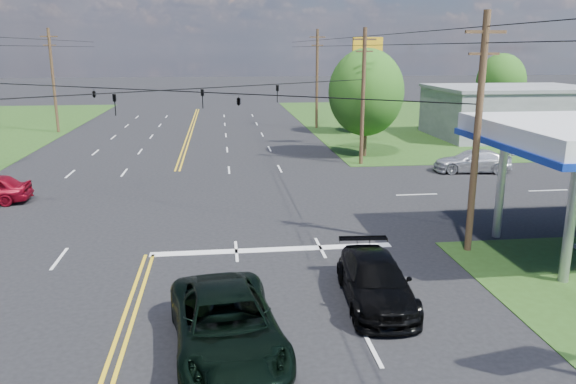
{
  "coord_description": "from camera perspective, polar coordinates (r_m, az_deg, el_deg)",
  "views": [
    {
      "loc": [
        3.0,
        -17.81,
        8.1
      ],
      "look_at": [
        5.88,
        6.0,
        1.95
      ],
      "focal_mm": 35.0,
      "sensor_mm": 36.0,
      "label": 1
    }
  ],
  "objects": [
    {
      "name": "grass_ne",
      "position": [
        70.08,
        20.47,
        6.85
      ],
      "size": [
        46.0,
        48.0,
        0.03
      ],
      "primitive_type": "cube",
      "color": "#244115",
      "rests_on": "ground"
    },
    {
      "name": "span_wire_signals",
      "position": [
        30.04,
        -12.82,
        10.02
      ],
      "size": [
        26.0,
        18.0,
        1.13
      ],
      "color": "black",
      "rests_on": "ground"
    },
    {
      "name": "stop_bar",
      "position": [
        23.35,
        -1.57,
        -5.91
      ],
      "size": [
        10.0,
        0.5,
        0.02
      ],
      "primitive_type": "cube",
      "color": "silver",
      "rests_on": "ground"
    },
    {
      "name": "pole_right_far",
      "position": [
        58.74,
        2.96,
        11.51
      ],
      "size": [
        1.6,
        0.28,
        10.0
      ],
      "color": "#452A1D",
      "rests_on": "ground"
    },
    {
      "name": "pole_se",
      "position": [
        23.31,
        18.68,
        5.78
      ],
      "size": [
        1.6,
        0.28,
        9.5
      ],
      "color": "#452A1D",
      "rests_on": "ground"
    },
    {
      "name": "pickup_dkgreen",
      "position": [
        15.68,
        -6.28,
        -13.27
      ],
      "size": [
        3.49,
        6.37,
        1.69
      ],
      "primitive_type": "imported",
      "rotation": [
        0.0,
        0.0,
        0.12
      ],
      "color": "black",
      "rests_on": "ground"
    },
    {
      "name": "retail_ne",
      "position": [
        56.97,
        21.62,
        7.44
      ],
      "size": [
        14.0,
        10.0,
        4.4
      ],
      "primitive_type": "cube",
      "color": "slate",
      "rests_on": "ground"
    },
    {
      "name": "pole_left_far",
      "position": [
        60.06,
        -22.75,
        10.5
      ],
      "size": [
        1.6,
        0.28,
        10.0
      ],
      "color": "#452A1D",
      "rests_on": "ground"
    },
    {
      "name": "tree_far_r",
      "position": [
        67.46,
        20.82,
        10.45
      ],
      "size": [
        5.32,
        5.32,
        7.63
      ],
      "color": "#452A1D",
      "rests_on": "ground"
    },
    {
      "name": "tree_right_a",
      "position": [
        43.36,
        7.93,
        9.98
      ],
      "size": [
        5.7,
        5.7,
        8.18
      ],
      "color": "#452A1D",
      "rests_on": "ground"
    },
    {
      "name": "power_lines",
      "position": [
        27.98,
        -13.53,
        15.03
      ],
      "size": [
        26.04,
        100.0,
        0.64
      ],
      "color": "black",
      "rests_on": "ground"
    },
    {
      "name": "sedan_far",
      "position": [
        39.78,
        18.2,
        3.0
      ],
      "size": [
        5.3,
        2.64,
        1.48
      ],
      "primitive_type": "imported",
      "rotation": [
        0.0,
        0.0,
        -1.68
      ],
      "color": "silver",
      "rests_on": "ground"
    },
    {
      "name": "polesign_ne",
      "position": [
        47.02,
        8.04,
        13.06
      ],
      "size": [
        2.47,
        0.37,
        8.98
      ],
      "color": "#A5A5AA",
      "rests_on": "ground"
    },
    {
      "name": "tree_right_b",
      "position": [
        55.62,
        7.28,
        10.27
      ],
      "size": [
        4.94,
        4.94,
        7.09
      ],
      "color": "#452A1D",
      "rests_on": "ground"
    },
    {
      "name": "suv_black",
      "position": [
        18.73,
        8.9,
        -8.92
      ],
      "size": [
        2.44,
        5.27,
        1.49
      ],
      "primitive_type": "imported",
      "rotation": [
        0.0,
        0.0,
        -0.07
      ],
      "color": "black",
      "rests_on": "ground"
    },
    {
      "name": "pole_ne",
      "position": [
        40.21,
        7.63,
        9.72
      ],
      "size": [
        1.6,
        0.28,
        9.5
      ],
      "color": "#452A1D",
      "rests_on": "ground"
    },
    {
      "name": "ground",
      "position": [
        31.04,
        -12.21,
        -1.07
      ],
      "size": [
        280.0,
        280.0,
        0.0
      ],
      "primitive_type": "plane",
      "color": "black",
      "rests_on": "ground"
    }
  ]
}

